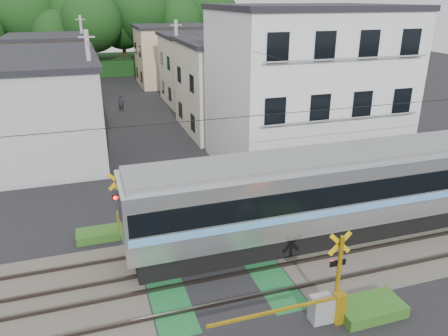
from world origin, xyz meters
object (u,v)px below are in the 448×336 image
object	(u,v)px
crossing_signal_near	(325,303)
pedestrian	(121,103)
apartment_block	(305,89)
crossing_signal_far	(131,221)

from	to	relation	value
crossing_signal_near	pedestrian	xyz separation A→B (m)	(-3.38, 29.94, 0.07)
crossing_signal_near	pedestrian	distance (m)	30.13
crossing_signal_near	apartment_block	size ratio (longest dim) A/B	0.46
crossing_signal_near	apartment_block	world-z (taller)	apartment_block
crossing_signal_far	apartment_block	distance (m)	13.14
crossing_signal_near	apartment_block	xyz separation A→B (m)	(5.91, 13.15, 3.94)
crossing_signal_near	apartment_block	distance (m)	14.95
apartment_block	pedestrian	distance (m)	19.58
crossing_signal_far	pedestrian	size ratio (longest dim) A/B	3.03
apartment_block	crossing_signal_near	bearing A→B (deg)	-114.22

